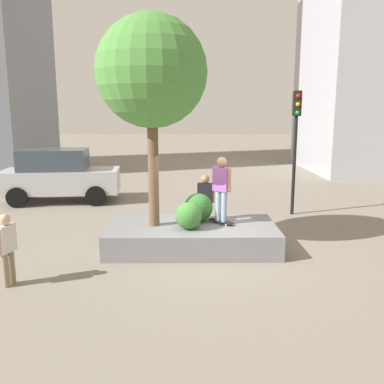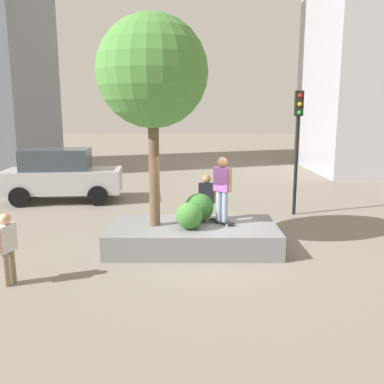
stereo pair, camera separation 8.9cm
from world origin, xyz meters
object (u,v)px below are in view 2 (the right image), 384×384
(planter_ledge, at_px, (192,236))
(bystander_watching, at_px, (206,198))
(sedan_parked, at_px, (61,175))
(passerby_with_bag, at_px, (6,244))
(skateboarder, at_px, (221,185))
(traffic_light_corner, at_px, (297,131))
(plaza_tree, at_px, (152,73))
(skateboard, at_px, (221,222))

(planter_ledge, bearing_deg, bystander_watching, 76.92)
(sedan_parked, xyz_separation_m, passerby_with_bag, (1.47, -8.37, -0.20))
(sedan_parked, distance_m, passerby_with_bag, 8.50)
(skateboarder, distance_m, traffic_light_corner, 4.75)
(plaza_tree, relative_size, skateboarder, 3.09)
(plaza_tree, xyz_separation_m, skateboarder, (1.80, 0.14, -2.86))
(plaza_tree, xyz_separation_m, bystander_watching, (1.44, 1.85, -3.58))
(skateboarder, bearing_deg, sedan_parked, 136.53)
(planter_ledge, relative_size, skateboarder, 2.59)
(skateboarder, xyz_separation_m, bystander_watching, (-0.36, 1.71, -0.72))
(skateboard, xyz_separation_m, passerby_with_bag, (-4.67, -2.54, 0.20))
(sedan_parked, xyz_separation_m, bystander_watching, (5.78, -4.11, -0.10))
(plaza_tree, xyz_separation_m, skateboard, (1.80, 0.14, -3.88))
(plaza_tree, bearing_deg, traffic_light_corner, 38.63)
(planter_ledge, distance_m, skateboarder, 1.61)
(planter_ledge, relative_size, plaza_tree, 0.84)
(plaza_tree, xyz_separation_m, traffic_light_corner, (4.65, 3.72, -1.61))
(traffic_light_corner, xyz_separation_m, passerby_with_bag, (-7.53, -6.12, -2.07))
(plaza_tree, height_order, skateboard, plaza_tree)
(passerby_with_bag, distance_m, bystander_watching, 6.06)
(traffic_light_corner, bearing_deg, sedan_parked, 166.00)
(skateboard, xyz_separation_m, traffic_light_corner, (2.86, 3.58, 2.27))
(passerby_with_bag, relative_size, bystander_watching, 0.90)
(skateboard, height_order, passerby_with_bag, passerby_with_bag)
(traffic_light_corner, distance_m, bystander_watching, 4.21)
(planter_ledge, height_order, passerby_with_bag, passerby_with_bag)
(plaza_tree, height_order, sedan_parked, plaza_tree)
(traffic_light_corner, bearing_deg, planter_ledge, -134.46)
(skateboarder, relative_size, bystander_watching, 1.01)
(plaza_tree, height_order, passerby_with_bag, plaza_tree)
(plaza_tree, bearing_deg, sedan_parked, 126.10)
(plaza_tree, xyz_separation_m, sedan_parked, (-4.35, 5.96, -3.48))
(sedan_parked, distance_m, bystander_watching, 7.10)
(bystander_watching, bearing_deg, plaza_tree, -127.89)
(skateboarder, bearing_deg, planter_ledge, -170.29)
(traffic_light_corner, relative_size, passerby_with_bag, 2.78)
(plaza_tree, distance_m, sedan_parked, 8.16)
(passerby_with_bag, bearing_deg, sedan_parked, 99.97)
(planter_ledge, relative_size, sedan_parked, 0.94)
(planter_ledge, distance_m, bystander_watching, 2.01)
(skateboard, bearing_deg, skateboarder, -135.00)
(traffic_light_corner, distance_m, passerby_with_bag, 9.92)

